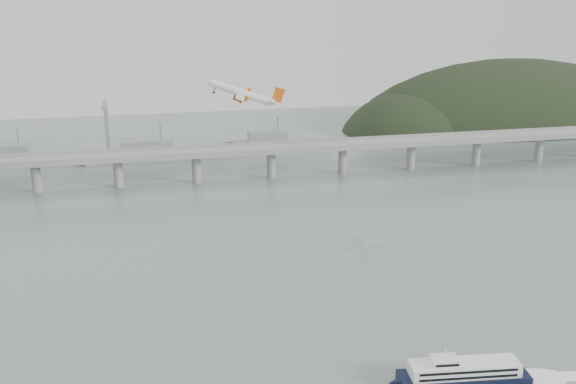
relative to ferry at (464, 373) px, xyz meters
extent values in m
plane|color=slate|center=(-36.14, 52.02, -3.65)|extent=(900.00, 900.00, 0.00)
cube|color=gray|center=(-36.14, 252.02, 16.35)|extent=(800.00, 22.00, 2.20)
cube|color=gray|center=(-36.14, 241.52, 18.35)|extent=(800.00, 0.60, 1.80)
cube|color=gray|center=(-36.14, 262.52, 18.35)|extent=(800.00, 0.60, 1.80)
cylinder|color=gray|center=(-166.14, 252.02, 5.85)|extent=(6.00, 6.00, 21.00)
cylinder|color=gray|center=(-116.14, 252.02, 5.85)|extent=(6.00, 6.00, 21.00)
cylinder|color=gray|center=(-66.14, 252.02, 5.85)|extent=(6.00, 6.00, 21.00)
cylinder|color=gray|center=(-16.14, 252.02, 5.85)|extent=(6.00, 6.00, 21.00)
cylinder|color=gray|center=(33.86, 252.02, 5.85)|extent=(6.00, 6.00, 21.00)
cylinder|color=gray|center=(83.86, 252.02, 5.85)|extent=(6.00, 6.00, 21.00)
cylinder|color=gray|center=(133.86, 252.02, 5.85)|extent=(6.00, 6.00, 21.00)
cylinder|color=gray|center=(183.86, 252.02, 5.85)|extent=(6.00, 6.00, 21.00)
ellipsoid|color=black|center=(233.86, 382.02, -21.65)|extent=(320.00, 150.00, 156.00)
ellipsoid|color=black|center=(138.86, 372.02, -15.65)|extent=(140.00, 110.00, 96.00)
cube|color=slate|center=(-186.14, 322.02, 0.35)|extent=(95.67, 20.15, 8.00)
cube|color=slate|center=(-195.64, 322.02, 8.35)|extent=(33.90, 15.02, 8.00)
cylinder|color=slate|center=(-186.14, 322.02, 16.35)|extent=(1.60, 1.60, 14.00)
cube|color=slate|center=(-86.14, 317.02, 0.35)|extent=(110.55, 21.43, 8.00)
cube|color=slate|center=(-97.14, 317.02, 8.35)|extent=(39.01, 16.73, 8.00)
cylinder|color=slate|center=(-86.14, 317.02, 16.35)|extent=(1.60, 1.60, 14.00)
cube|color=slate|center=(3.86, 327.02, 0.35)|extent=(85.00, 13.60, 8.00)
cube|color=slate|center=(-4.64, 327.02, 8.35)|extent=(29.75, 11.90, 8.00)
cylinder|color=slate|center=(3.86, 327.02, 16.35)|extent=(1.60, 1.60, 14.00)
cube|color=slate|center=(-126.14, 352.02, 16.35)|extent=(3.00, 3.00, 40.00)
cube|color=slate|center=(-126.14, 342.02, 34.35)|extent=(3.00, 28.00, 3.00)
cube|color=black|center=(0.00, 0.00, -1.92)|extent=(44.16, 15.06, 3.46)
cone|color=black|center=(-23.23, 2.56, -1.92)|extent=(4.68, 3.92, 3.46)
cube|color=white|center=(0.00, 0.00, 1.98)|extent=(37.09, 12.58, 4.33)
cube|color=black|center=(-0.48, -4.34, 3.10)|extent=(32.71, 3.74, 0.87)
cube|color=black|center=(-0.48, -4.34, 1.02)|extent=(32.71, 3.74, 0.87)
cube|color=black|center=(0.48, 4.35, 3.10)|extent=(32.71, 3.74, 0.87)
cube|color=black|center=(0.48, 4.35, 1.02)|extent=(32.71, 3.74, 0.87)
cube|color=white|center=(-6.88, 0.76, 5.27)|extent=(9.27, 6.97, 2.25)
cube|color=black|center=(-7.22, -2.30, 5.27)|extent=(7.76, 0.96, 0.87)
cylinder|color=white|center=(-6.88, 0.76, 8.04)|extent=(0.48, 0.48, 3.46)
ellipsoid|color=white|center=(24.09, -2.65, -3.61)|extent=(26.15, 15.12, 0.17)
ellipsoid|color=white|center=(36.14, -3.98, -3.61)|extent=(19.27, 8.24, 0.17)
cylinder|color=silver|center=(-50.16, 150.99, 71.05)|extent=(29.60, 11.46, 13.33)
cone|color=silver|center=(-66.02, 154.39, 76.55)|extent=(6.12, 5.05, 5.09)
cone|color=silver|center=(-33.63, 147.47, 65.88)|extent=(6.84, 4.85, 5.43)
cube|color=silver|center=(-49.52, 150.79, 69.69)|extent=(12.10, 36.74, 3.88)
cube|color=silver|center=(-34.38, 147.67, 66.93)|extent=(5.74, 13.27, 1.99)
cube|color=#C6510D|center=(-32.24, 147.40, 69.93)|extent=(6.79, 1.44, 8.15)
cylinder|color=#C6510D|center=(-50.35, 156.91, 68.50)|extent=(5.52, 3.67, 3.82)
cylinder|color=black|center=(-52.43, 157.35, 69.22)|extent=(1.65, 2.61, 2.46)
cube|color=silver|center=(-50.01, 156.89, 69.51)|extent=(2.95, 0.81, 2.09)
cylinder|color=#C6510D|center=(-52.63, 145.36, 69.08)|extent=(5.52, 3.67, 3.82)
cylinder|color=black|center=(-54.71, 145.81, 69.80)|extent=(1.65, 2.61, 2.46)
cube|color=silver|center=(-52.28, 145.35, 70.09)|extent=(2.95, 0.81, 2.09)
cylinder|color=black|center=(-49.60, 153.55, 67.73)|extent=(1.27, 0.50, 2.57)
cylinder|color=black|center=(-49.99, 153.57, 66.62)|extent=(1.56, 0.67, 1.51)
cylinder|color=black|center=(-50.68, 148.10, 68.01)|extent=(1.27, 0.50, 2.57)
cylinder|color=black|center=(-51.06, 148.11, 66.89)|extent=(1.56, 0.67, 1.51)
cylinder|color=black|center=(-63.03, 153.59, 72.34)|extent=(1.27, 0.50, 2.57)
cylinder|color=black|center=(-63.41, 153.61, 71.22)|extent=(1.56, 0.67, 1.51)
cube|color=#C6510D|center=(-43.60, 168.18, 69.32)|extent=(2.46, 0.59, 2.99)
cube|color=#C6510D|center=(-50.63, 132.51, 71.12)|extent=(2.46, 0.59, 2.99)
camera|label=1|loc=(-98.15, -177.05, 124.06)|focal=42.00mm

